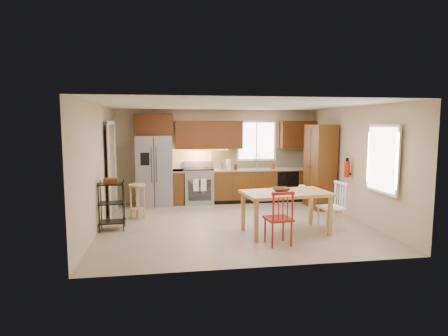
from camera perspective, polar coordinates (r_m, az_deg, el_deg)
name	(u,v)px	position (r m, az deg, el deg)	size (l,w,h in m)	color
floor	(233,223)	(8.09, 1.43, -8.42)	(5.50, 5.50, 0.00)	gray
ceiling	(234,105)	(7.82, 1.49, 9.55)	(5.50, 5.00, 0.02)	silver
wall_back	(217,156)	(10.32, -1.04, 1.91)	(5.50, 0.02, 2.50)	#CCB793
wall_front	(265,184)	(5.44, 6.20, -2.44)	(5.50, 0.02, 2.50)	#CCB793
wall_left	(98,168)	(7.85, -18.70, 0.05)	(0.02, 5.00, 2.50)	#CCB793
wall_right	(356,163)	(8.78, 19.41, 0.69)	(0.02, 5.00, 2.50)	#CCB793
refrigerator	(155,171)	(9.89, -10.54, -0.39)	(0.92, 0.75, 1.82)	gray
range_stove	(199,186)	(10.04, -3.89, -2.78)	(0.76, 0.63, 0.92)	gray
base_cabinet_narrow	(178,187)	(10.03, -7.04, -2.89)	(0.30, 0.60, 0.90)	#5C3211
base_cabinet_run	(265,185)	(10.38, 6.28, -2.55)	(2.92, 0.60, 0.90)	#5C3211
dishwasher	(288,186)	(10.27, 9.73, -2.71)	(0.60, 0.02, 0.78)	black
backsplash	(263,158)	(10.56, 5.93, 1.58)	(2.92, 0.03, 0.55)	beige
upper_over_fridge	(154,125)	(10.01, -10.65, 6.52)	(1.00, 0.35, 0.55)	#52270D
upper_left_block	(209,135)	(10.08, -2.32, 5.07)	(1.80, 0.35, 0.75)	#52270D
upper_right_block	(298,134)	(10.66, 11.20, 5.03)	(1.00, 0.35, 0.75)	#52270D
window_back	(256,141)	(10.48, 4.96, 4.15)	(1.12, 0.04, 1.12)	white
sink	(259,170)	(10.27, 5.29, -0.33)	(0.62, 0.46, 0.16)	gray
undercab_glow	(198,150)	(10.04, -3.99, 2.79)	(1.60, 0.30, 0.01)	#FFBF66
soap_bottle	(273,165)	(10.26, 7.49, 0.40)	(0.09, 0.09, 0.19)	#B41E0C
paper_towel	(228,164)	(10.03, 0.66, 0.57)	(0.12, 0.12, 0.28)	white
canister_steel	(221,166)	(10.01, -0.47, 0.26)	(0.11, 0.11, 0.18)	gray
canister_wood	(236,167)	(10.04, 1.81, 0.17)	(0.10, 0.10, 0.14)	#472513
pantry	(320,166)	(9.74, 14.37, 0.23)	(0.50, 0.95, 2.10)	#5C3211
fire_extinguisher	(347,169)	(8.87, 18.23, -0.18)	(0.12, 0.12, 0.36)	#B41E0C
window_right	(383,159)	(7.74, 23.03, 1.26)	(0.04, 1.02, 1.32)	white
doorway	(111,170)	(9.14, -16.79, -0.26)	(0.04, 0.95, 2.10)	#8C7A59
dining_table	(286,213)	(7.40, 9.37, -6.75)	(1.64, 0.92, 0.80)	tan
chair_red	(278,218)	(6.68, 8.26, -7.49)	(0.45, 0.45, 0.97)	#A01D18
chair_white	(331,206)	(7.77, 15.96, -5.65)	(0.45, 0.45, 0.97)	white
table_bowl	(281,192)	(7.28, 8.66, -3.65)	(0.33, 0.33, 0.08)	#472513
table_jar	(302,189)	(7.53, 11.79, -3.15)	(0.13, 0.13, 0.15)	white
bar_stool	(137,202)	(8.61, -13.05, -5.00)	(0.38, 0.38, 0.78)	tan
utility_cart	(112,206)	(7.82, -16.72, -5.52)	(0.49, 0.38, 0.99)	black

